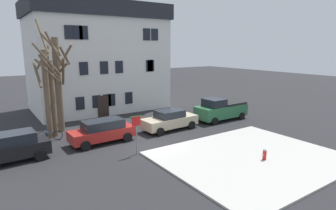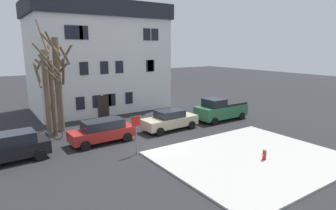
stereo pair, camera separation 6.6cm
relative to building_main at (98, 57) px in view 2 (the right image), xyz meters
The scene contains 13 objects.
ground_plane 15.08m from the building_main, 96.19° to the right, with size 120.00×120.00×0.00m, color #262628.
sidewalk_slab 20.29m from the building_main, 82.99° to the right, with size 10.77×9.00×0.12m, color #B7B5AD.
building_main is the anchor object (origin of this frame).
tree_bare_near 11.01m from the building_main, 130.02° to the right, with size 2.25×2.00×7.81m.
tree_bare_mid 10.57m from the building_main, 130.08° to the right, with size 2.45×2.70×6.04m.
tree_bare_far 9.17m from the building_main, 130.65° to the right, with size 2.42×2.39×8.83m.
car_black_wagon 16.06m from the building_main, 130.44° to the right, with size 4.40×2.22×1.75m.
car_red_wagon 13.08m from the building_main, 109.85° to the right, with size 4.60×2.08×1.67m.
car_beige_sedan 12.56m from the building_main, 81.82° to the right, with size 4.82×2.24×1.66m.
pickup_truck_green 14.46m from the building_main, 57.23° to the right, with size 5.09×2.24×2.11m.
fire_hydrant 20.94m from the building_main, 82.56° to the right, with size 0.42×0.22×0.70m.
street_sign_pole 15.65m from the building_main, 102.07° to the right, with size 0.76×0.07×2.53m.
bicycle_leaning 12.53m from the building_main, 129.05° to the right, with size 1.65×0.68×1.03m.
Camera 2 is at (-9.46, -16.16, 6.73)m, focal length 30.08 mm.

